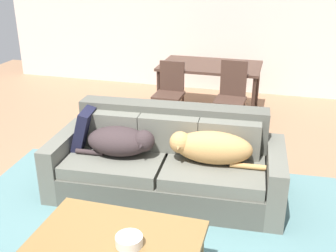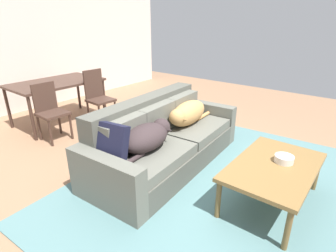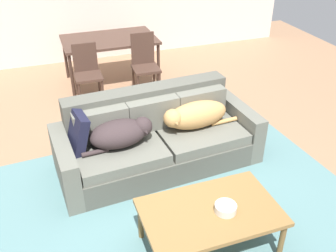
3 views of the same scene
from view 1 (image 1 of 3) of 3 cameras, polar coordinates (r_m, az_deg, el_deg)
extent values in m
plane|color=#926C4E|center=(4.10, -3.34, -10.93)|extent=(10.00, 10.00, 0.00)
cube|color=beige|center=(7.38, 6.81, 15.29)|extent=(8.00, 0.12, 2.70)
cube|color=slate|center=(3.65, -3.89, -15.70)|extent=(3.82, 3.17, 0.01)
cube|color=#4D4E46|center=(4.19, -0.34, -7.71)|extent=(2.02, 1.06, 0.30)
cube|color=#5F5F55|center=(4.21, -6.92, -4.45)|extent=(1.01, 0.96, 0.13)
cube|color=#5F5F55|center=(4.02, 6.53, -5.76)|extent=(1.01, 0.96, 0.13)
cube|color=#4D4E46|center=(4.28, 0.62, 0.29)|extent=(1.98, 0.37, 0.43)
cube|color=#5F5F55|center=(4.28, -7.92, -0.45)|extent=(0.61, 0.20, 0.36)
cube|color=#5F5F55|center=(4.12, 0.10, -1.13)|extent=(0.61, 0.20, 0.36)
cube|color=#5F5F55|center=(4.05, 8.57, -1.83)|extent=(0.61, 0.20, 0.36)
cube|color=#5F5F55|center=(4.45, -13.95, -4.52)|extent=(0.23, 0.94, 0.58)
cube|color=#5F5F55|center=(4.06, 14.65, -7.33)|extent=(0.23, 0.94, 0.58)
ellipsoid|color=#34292A|center=(4.08, -6.94, -2.11)|extent=(0.66, 0.42, 0.29)
sphere|color=#34292A|center=(3.98, -3.38, -2.08)|extent=(0.21, 0.21, 0.21)
cone|color=black|center=(3.90, -3.74, -2.80)|extent=(0.10, 0.12, 0.10)
cylinder|color=#34292A|center=(4.16, -10.92, -3.60)|extent=(0.29, 0.07, 0.05)
ellipsoid|color=tan|center=(3.90, 6.35, -3.03)|extent=(0.76, 0.35, 0.32)
sphere|color=tan|center=(3.90, 1.74, -2.28)|extent=(0.21, 0.21, 0.21)
cone|color=olive|center=(3.82, 1.48, -3.00)|extent=(0.10, 0.12, 0.09)
cylinder|color=tan|center=(3.89, 11.09, -5.53)|extent=(0.34, 0.07, 0.05)
cube|color=black|center=(4.33, -11.51, -0.22)|extent=(0.28, 0.45, 0.44)
cube|color=olive|center=(2.98, -7.16, -15.49)|extent=(1.18, 0.73, 0.04)
cylinder|color=brown|center=(3.54, -13.29, -13.61)|extent=(0.05, 0.05, 0.41)
cylinder|color=brown|center=(3.23, 4.55, -16.99)|extent=(0.05, 0.05, 0.41)
cylinder|color=silver|center=(2.87, -5.45, -15.65)|extent=(0.19, 0.19, 0.07)
cube|color=#432E25|center=(6.27, 5.95, 8.36)|extent=(1.50, 0.94, 0.04)
cylinder|color=#39271F|center=(6.14, -1.35, 4.48)|extent=(0.05, 0.05, 0.72)
cylinder|color=#39271F|center=(5.90, 11.79, 3.25)|extent=(0.05, 0.05, 0.72)
cylinder|color=#39271F|center=(6.91, 0.69, 6.55)|extent=(0.05, 0.05, 0.72)
cylinder|color=#39271F|center=(6.70, 12.38, 5.51)|extent=(0.05, 0.05, 0.72)
cube|color=#432E25|center=(5.84, 0.06, 4.29)|extent=(0.41, 0.41, 0.04)
cube|color=#432E25|center=(5.94, 0.56, 7.00)|extent=(0.36, 0.04, 0.44)
cylinder|color=#3C2921|center=(5.81, -2.03, 1.82)|extent=(0.04, 0.04, 0.41)
cylinder|color=#3C2921|center=(5.72, 1.20, 1.47)|extent=(0.04, 0.04, 0.41)
cylinder|color=#3C2921|center=(6.11, -1.01, 2.90)|extent=(0.04, 0.04, 0.41)
cylinder|color=#3C2921|center=(6.03, 2.07, 2.58)|extent=(0.04, 0.04, 0.41)
cube|color=#432E25|center=(5.63, 8.65, 3.51)|extent=(0.42, 0.42, 0.04)
cube|color=#432E25|center=(5.72, 9.14, 6.61)|extent=(0.36, 0.05, 0.50)
cylinder|color=#3C2921|center=(5.58, 6.49, 0.89)|extent=(0.04, 0.04, 0.43)
cylinder|color=#3C2921|center=(5.53, 9.92, 0.47)|extent=(0.04, 0.04, 0.43)
cylinder|color=#3C2921|center=(5.90, 7.20, 2.04)|extent=(0.04, 0.04, 0.43)
cylinder|color=#3C2921|center=(5.85, 10.46, 1.66)|extent=(0.04, 0.04, 0.43)
camera|label=2|loc=(3.80, -50.43, 7.65)|focal=28.69mm
camera|label=3|loc=(2.17, -80.25, 18.13)|focal=40.67mm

